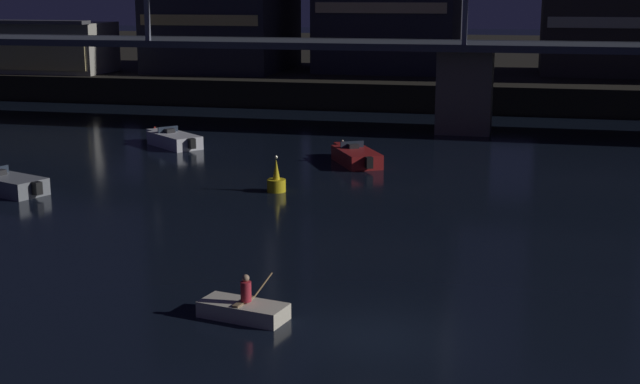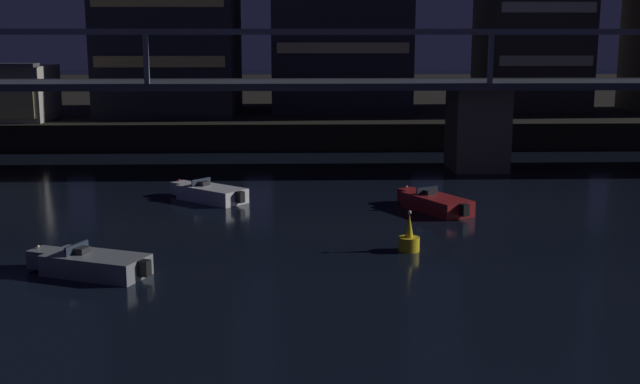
{
  "view_description": "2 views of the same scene",
  "coord_description": "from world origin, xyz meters",
  "views": [
    {
      "loc": [
        3.57,
        -22.79,
        9.46
      ],
      "look_at": [
        -4.58,
        13.28,
        0.95
      ],
      "focal_mm": 49.54,
      "sensor_mm": 36.0,
      "label": 1
    },
    {
      "loc": [
        -12.29,
        -15.14,
        8.96
      ],
      "look_at": [
        -11.3,
        17.37,
        2.48
      ],
      "focal_mm": 44.17,
      "sensor_mm": 36.0,
      "label": 2
    }
  ],
  "objects": [
    {
      "name": "river_bridge",
      "position": [
        0.0,
        37.64,
        4.5
      ],
      "size": [
        92.43,
        6.4,
        9.38
      ],
      "color": "#605B51",
      "rests_on": "ground"
    },
    {
      "name": "far_riverbank",
      "position": [
        0.0,
        85.64,
        1.1
      ],
      "size": [
        240.0,
        80.0,
        2.2
      ],
      "primitive_type": "cube",
      "color": "black",
      "rests_on": "ground"
    },
    {
      "name": "speedboat_near_right",
      "position": [
        -17.12,
        27.59,
        0.41
      ],
      "size": [
        4.58,
        4.16,
        1.16
      ],
      "color": "silver",
      "rests_on": "ground"
    },
    {
      "name": "speedboat_near_left",
      "position": [
        -20.14,
        13.94,
        0.41
      ],
      "size": [
        5.07,
        3.13,
        1.16
      ],
      "color": "gray",
      "rests_on": "ground"
    },
    {
      "name": "speedboat_near_center",
      "position": [
        -5.13,
        24.62,
        0.41
      ],
      "size": [
        3.5,
        4.9,
        1.16
      ],
      "color": "maroon",
      "rests_on": "ground"
    },
    {
      "name": "channel_buoy",
      "position": [
        -7.55,
        16.92,
        0.48
      ],
      "size": [
        0.9,
        0.9,
        1.76
      ],
      "color": "yellow",
      "rests_on": "ground"
    }
  ]
}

